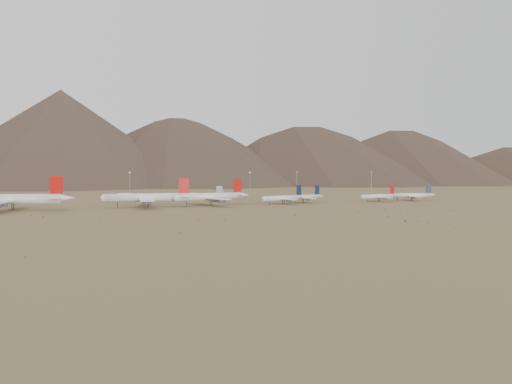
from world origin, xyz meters
name	(u,v)px	position (x,y,z in m)	size (l,w,h in m)	color
ground	(229,209)	(0.00, 0.00, 0.00)	(3000.00, 3000.00, 0.00)	#95804D
mountain_ridge	(108,118)	(0.00, 900.00, 150.00)	(4400.00, 1000.00, 300.00)	brown
widebody_west	(11,199)	(-142.98, 39.53, 8.06)	(77.06, 60.81, 23.39)	white
widebody_centre	(147,197)	(-51.67, 36.41, 7.37)	(71.84, 55.63, 21.37)	white
widebody_east	(210,196)	(-3.04, 36.95, 6.99)	(67.06, 52.79, 20.27)	white
narrowbody_a	(284,198)	(57.46, 30.36, 4.87)	(44.55, 32.87, 15.01)	white
narrowbody_b	(303,197)	(80.52, 40.82, 4.63)	(42.67, 31.29, 14.25)	white
narrowbody_c	(379,196)	(147.94, 26.94, 4.55)	(42.39, 30.74, 14.02)	white
narrowbody_d	(412,195)	(183.18, 27.03, 4.71)	(43.23, 31.84, 14.53)	white
control_tower	(218,193)	(30.00, 120.00, 5.32)	(8.00, 8.00, 12.00)	tan
mast_west	(130,185)	(-52.18, 127.56, 14.20)	(2.00, 0.60, 25.70)	gray
mast_centre	(250,184)	(55.56, 102.07, 14.20)	(2.00, 0.60, 25.70)	gray
mast_east	(297,182)	(124.70, 142.23, 14.20)	(2.00, 0.60, 25.70)	gray
mast_far_east	(371,182)	(212.47, 132.19, 14.20)	(2.00, 0.60, 25.70)	gray
desert_scrub	(325,217)	(32.26, -81.00, 0.32)	(436.48, 170.33, 0.92)	brown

